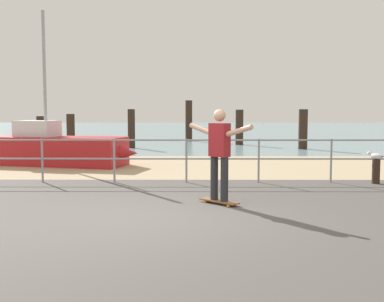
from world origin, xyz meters
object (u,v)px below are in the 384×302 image
at_px(sailboat, 60,149).
at_px(skateboarder, 219,149).
at_px(skateboard, 219,201).
at_px(seagull, 376,156).
at_px(bollard_short, 376,172).

bearing_deg(sailboat, skateboarder, -52.62).
bearing_deg(skateboarder, sailboat, 127.38).
height_order(skateboard, seagull, seagull).
bearing_deg(seagull, skateboard, -147.18).
relative_size(sailboat, seagull, 12.09).
height_order(skateboarder, bollard_short, skateboarder).
height_order(sailboat, skateboard, sailboat).
distance_m(sailboat, seagull, 9.17).
height_order(sailboat, bollard_short, sailboat).
distance_m(sailboat, skateboarder, 7.67).
bearing_deg(skateboard, seagull, 32.82).
distance_m(bollard_short, seagull, 0.37).
distance_m(skateboard, skateboarder, 0.95).
bearing_deg(bollard_short, skateboard, -147.39).
height_order(skateboard, skateboarder, skateboarder).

